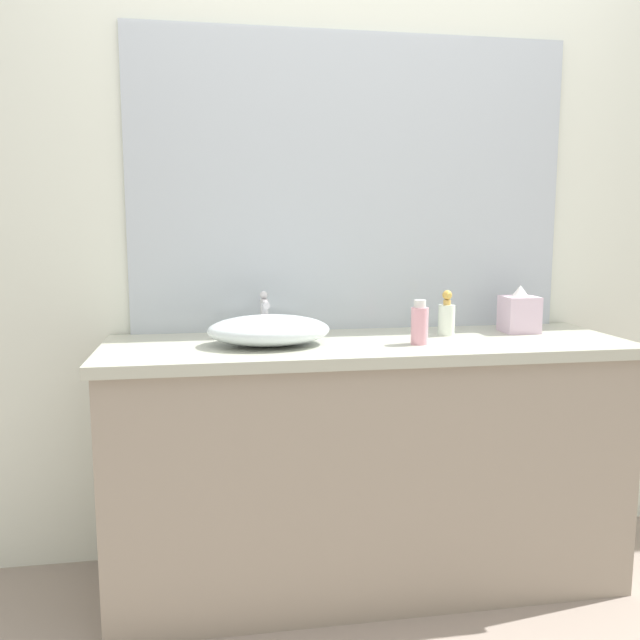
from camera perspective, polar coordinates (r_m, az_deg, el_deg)
name	(u,v)px	position (r m, az deg, el deg)	size (l,w,h in m)	color
bathroom_wall_rear	(345,215)	(2.52, 2.18, 9.12)	(6.00, 0.06, 2.60)	silver
vanity_counter	(367,462)	(2.36, 4.11, -12.26)	(1.79, 0.57, 0.87)	gray
wall_mirror_panel	(352,184)	(2.49, 2.78, 11.73)	(1.64, 0.01, 1.09)	#B2BCC6
sink_basin	(269,330)	(2.16, -4.48, -0.89)	(0.40, 0.29, 0.10)	silver
faucet	(265,311)	(2.31, -4.85, 0.80)	(0.03, 0.14, 0.16)	silver
soap_dispenser	(447,317)	(2.40, 10.97, 0.27)	(0.06, 0.06, 0.16)	white
lotion_bottle	(420,324)	(2.20, 8.67, -0.34)	(0.06, 0.06, 0.15)	pink
tissue_box	(519,312)	(2.53, 16.97, 0.66)	(0.13, 0.13, 0.17)	silver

